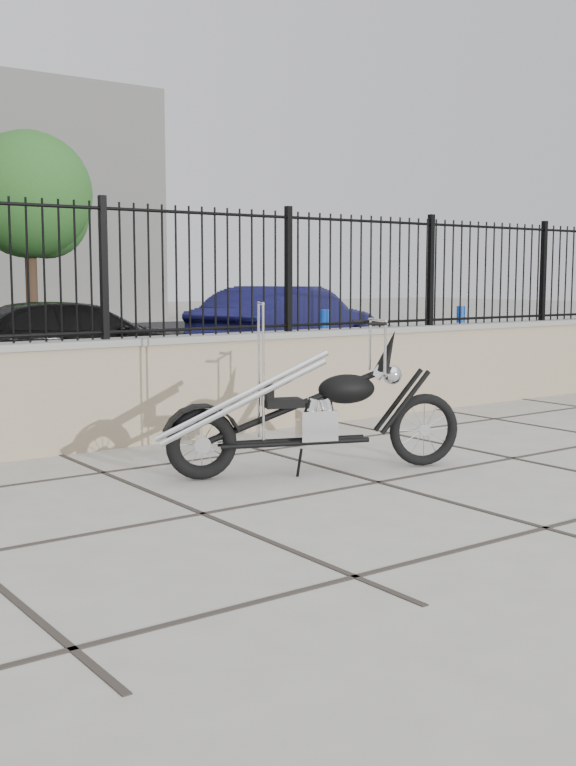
# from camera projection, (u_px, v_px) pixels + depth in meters

# --- Properties ---
(ground_plane) EXTENTS (90.00, 90.00, 0.00)m
(ground_plane) POSITION_uv_depth(u_px,v_px,m) (379.00, 483.00, 6.59)
(ground_plane) COLOR #99968E
(ground_plane) RESTS_ON ground
(retaining_wall) EXTENTS (14.00, 0.36, 0.96)m
(retaining_wall) POSITION_uv_depth(u_px,v_px,m) (204.00, 385.00, 8.54)
(retaining_wall) COLOR gray
(retaining_wall) RESTS_ON ground_plane
(iron_fence) EXTENTS (14.00, 0.08, 1.20)m
(iron_fence) POSITION_uv_depth(u_px,v_px,m) (203.00, 271.00, 8.41)
(iron_fence) COLOR black
(iron_fence) RESTS_ON retaining_wall
(chopper_motorcycle) EXTENTS (2.24, 1.15, 1.34)m
(chopper_motorcycle) POSITION_uv_depth(u_px,v_px,m) (311.00, 387.00, 6.83)
(chopper_motorcycle) COLOR black
(chopper_motorcycle) RESTS_ON ground_plane
(car_black) EXTENTS (4.16, 2.11, 1.16)m
(car_black) POSITION_uv_depth(u_px,v_px,m) (79.00, 341.00, 13.05)
(car_black) COLOR black
(car_black) RESTS_ON parking_lot
(car_blue) EXTENTS (4.36, 2.90, 1.36)m
(car_blue) POSITION_uv_depth(u_px,v_px,m) (288.00, 326.00, 15.45)
(car_blue) COLOR #11113F
(car_blue) RESTS_ON parking_lot
(bollard_b) EXTENTS (0.16, 0.16, 1.09)m
(bollard_b) POSITION_uv_depth(u_px,v_px,m) (325.00, 352.00, 11.55)
(bollard_b) COLOR blue
(bollard_b) RESTS_ON ground_plane
(bollard_c) EXTENTS (0.15, 0.15, 1.07)m
(bollard_c) POSITION_uv_depth(u_px,v_px,m) (460.00, 341.00, 13.69)
(bollard_c) COLOR #0D17C4
(bollard_c) RESTS_ON ground_plane
(tree_right) EXTENTS (3.10, 3.10, 5.23)m
(tree_right) POSITION_uv_depth(u_px,v_px,m) (28.00, 189.00, 21.88)
(tree_right) COLOR #382619
(tree_right) RESTS_ON ground_plane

